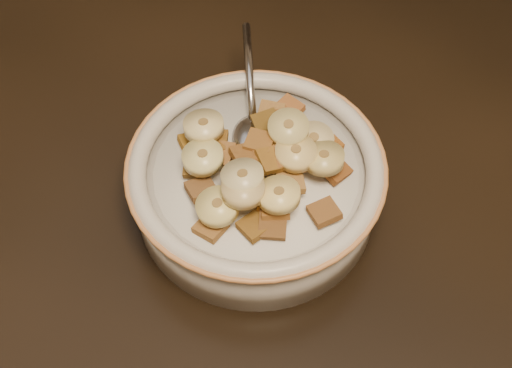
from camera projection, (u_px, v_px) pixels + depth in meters
The scene contains 39 objects.
cereal_bowl at pixel (256, 189), 0.57m from camera, with size 0.19×0.19×0.05m, color #B8AD9E.
milk at pixel (256, 172), 0.55m from camera, with size 0.16×0.16×0.00m, color white.
spoon at pixel (254, 138), 0.56m from camera, with size 0.03×0.05×0.01m, color #ADB0B8.
cereal_square_0 at pixel (288, 109), 0.58m from camera, with size 0.02×0.02×0.01m, color brown.
cereal_square_1 at pixel (211, 227), 0.51m from camera, with size 0.02×0.02×0.01m, color brown.
cereal_square_2 at pixel (259, 142), 0.53m from camera, with size 0.02×0.02×0.01m, color brown.
cereal_square_3 at pixel (193, 143), 0.56m from camera, with size 0.02×0.02×0.01m, color brown.
cereal_square_4 at pixel (276, 141), 0.54m from camera, with size 0.02×0.02×0.01m, color brown.
cereal_square_5 at pixel (335, 169), 0.54m from camera, with size 0.02×0.02×0.01m, color brown.
cereal_square_6 at pixel (220, 154), 0.54m from camera, with size 0.02×0.02×0.01m, color brown.
cereal_square_7 at pixel (276, 208), 0.51m from camera, with size 0.02×0.02×0.01m, color brown.
cereal_square_8 at pixel (273, 225), 0.51m from camera, with size 0.02×0.02×0.01m, color brown.
cereal_square_9 at pixel (266, 123), 0.56m from camera, with size 0.02×0.02×0.01m, color brown.
cereal_square_10 at pixel (214, 141), 0.54m from camera, with size 0.02×0.02×0.01m, color brown.
cereal_square_11 at pixel (275, 121), 0.56m from camera, with size 0.02×0.02×0.01m, color brown.
cereal_square_12 at pixel (218, 209), 0.51m from camera, with size 0.02×0.02×0.01m, color brown.
cereal_square_13 at pixel (309, 158), 0.54m from camera, with size 0.02×0.02×0.01m, color brown.
cereal_square_14 at pixel (255, 226), 0.51m from camera, with size 0.02×0.02×0.01m, color brown.
cereal_square_15 at pixel (327, 144), 0.56m from camera, with size 0.02×0.02×0.01m, color brown.
cereal_square_16 at pixel (269, 160), 0.52m from camera, with size 0.02×0.02×0.01m, color brown.
cereal_square_17 at pixel (271, 199), 0.52m from camera, with size 0.02×0.02×0.01m, color brown.
cereal_square_18 at pixel (324, 212), 0.52m from camera, with size 0.02×0.02×0.01m, color brown.
cereal_square_19 at pixel (292, 148), 0.54m from camera, with size 0.02×0.02×0.01m, color brown.
cereal_square_20 at pixel (271, 113), 0.57m from camera, with size 0.02×0.02×0.01m, color olive.
cereal_square_21 at pixel (290, 182), 0.52m from camera, with size 0.02×0.02×0.01m, color brown.
cereal_square_22 at pixel (271, 160), 0.52m from camera, with size 0.02×0.02×0.01m, color #885F1A.
cereal_square_23 at pixel (246, 155), 0.53m from camera, with size 0.02×0.02×0.01m, color brown.
cereal_square_24 at pixel (197, 165), 0.54m from camera, with size 0.02×0.02×0.01m, color brown.
cereal_square_25 at pixel (201, 189), 0.53m from camera, with size 0.02×0.02×0.01m, color brown.
banana_slice_0 at pixel (296, 153), 0.53m from camera, with size 0.03×0.03×0.01m, color tan.
banana_slice_1 at pixel (279, 195), 0.51m from camera, with size 0.03×0.03×0.01m, color #EAC87B.
banana_slice_2 at pixel (204, 126), 0.54m from camera, with size 0.03×0.03×0.01m, color #FEE091.
banana_slice_3 at pixel (217, 207), 0.51m from camera, with size 0.03×0.03×0.01m, color #D7BD77.
banana_slice_4 at pixel (324, 158), 0.53m from camera, with size 0.03×0.03×0.01m, color #CEB875.
banana_slice_5 at pixel (243, 190), 0.50m from camera, with size 0.03×0.03×0.01m, color #D6BB80.
banana_slice_6 at pixel (203, 157), 0.53m from camera, with size 0.03×0.03×0.01m, color #DFD077.
banana_slice_7 at pixel (243, 177), 0.51m from camera, with size 0.03×0.03×0.01m, color #CBB789.
banana_slice_8 at pixel (288, 128), 0.53m from camera, with size 0.03×0.03×0.01m, color #CABC6F.
banana_slice_9 at pixel (314, 141), 0.54m from camera, with size 0.03×0.03×0.01m, color beige.
Camera 1 is at (0.39, -0.21, 1.24)m, focal length 50.00 mm.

